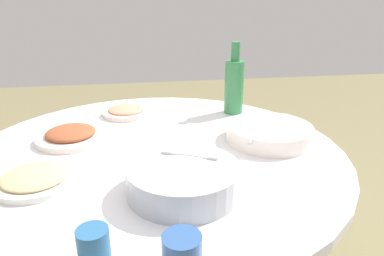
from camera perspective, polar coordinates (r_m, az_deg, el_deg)
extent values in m
cylinder|color=#99999E|center=(1.34, -5.42, -18.01)|extent=(0.12, 0.12, 0.68)
cylinder|color=white|center=(1.16, -6.02, -4.19)|extent=(1.22, 1.22, 0.03)
cylinder|color=#B2B5BA|center=(0.89, -1.40, -8.28)|extent=(0.29, 0.29, 0.08)
ellipsoid|color=white|center=(0.89, -1.41, -8.07)|extent=(0.24, 0.24, 0.08)
cube|color=white|center=(0.94, -0.02, -3.81)|extent=(0.11, 0.16, 0.01)
cylinder|color=white|center=(1.23, 12.36, -0.78)|extent=(0.29, 0.29, 0.06)
cylinder|color=black|center=(1.23, 12.34, -0.97)|extent=(0.26, 0.26, 0.04)
cylinder|color=silver|center=(1.22, 12.43, 0.05)|extent=(0.25, 0.23, 0.01)
cylinder|color=silver|center=(1.28, -18.98, -1.48)|extent=(0.24, 0.24, 0.02)
ellipsoid|color=#994C2C|center=(1.27, -19.07, -0.71)|extent=(0.17, 0.17, 0.04)
cylinder|color=silver|center=(1.03, -24.02, -7.77)|extent=(0.22, 0.22, 0.02)
ellipsoid|color=tan|center=(1.03, -24.13, -7.12)|extent=(0.17, 0.17, 0.03)
cylinder|color=silver|center=(1.49, -10.58, 2.46)|extent=(0.19, 0.19, 0.02)
ellipsoid|color=tan|center=(1.48, -10.62, 2.95)|extent=(0.15, 0.15, 0.03)
cylinder|color=#36824B|center=(1.48, 6.84, 6.55)|extent=(0.08, 0.08, 0.22)
cylinder|color=#36824B|center=(1.45, 7.09, 12.21)|extent=(0.04, 0.04, 0.08)
cylinder|color=#295E8E|center=(0.71, -15.64, -17.95)|extent=(0.06, 0.06, 0.07)
cylinder|color=#2F5592|center=(0.69, -1.64, -19.23)|extent=(0.08, 0.08, 0.06)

